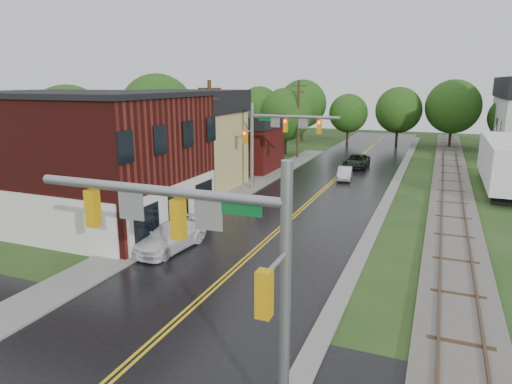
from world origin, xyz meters
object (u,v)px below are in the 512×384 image
Objects in this scene: utility_pole_c at (298,118)px; tree_left_c at (228,121)px; traffic_signal_near at (205,243)px; brick_building at (81,158)px; semi_trailer at (504,161)px; sedan_silver at (345,173)px; pickup_white at (170,237)px; tree_left_b at (158,114)px; tree_left_e at (287,116)px; utility_pole_b at (211,140)px; tree_left_a at (70,128)px; suv_dark at (357,161)px; traffic_signal_far at (277,132)px.

tree_left_c is at bearing -149.80° from utility_pole_c.
traffic_signal_near is 0.96× the size of tree_left_c.
semi_trailer is at bearing 36.93° from brick_building.
brick_building is 4.03× the size of sedan_silver.
tree_left_c reaches higher than pickup_white.
tree_left_b is 2.73× the size of sedan_silver.
tree_left_e is (3.64, 30.90, 0.66)m from brick_building.
utility_pole_b is 0.93× the size of tree_left_b.
tree_left_c is 0.94× the size of tree_left_e.
tree_left_e reaches higher than sedan_silver.
sedan_silver is at bearing 30.32° from tree_left_a.
brick_building is 10.14m from tree_left_a.
utility_pole_c is 1.80× the size of suv_dark.
utility_pole_c is 1.86× the size of pickup_white.
traffic_signal_far is at bearing -108.62° from suv_dark.
utility_pole_c is at bearing 59.45° from tree_left_a.
semi_trailer is (27.67, -5.13, -2.04)m from tree_left_c.
tree_left_a is 24.38m from sedan_silver.
tree_left_a is at bearing -156.72° from sedan_silver.
tree_left_b reaches higher than tree_left_a.
traffic_signal_far is 0.96× the size of tree_left_c.
traffic_signal_near is (15.96, -13.00, 0.82)m from brick_building.
tree_left_c is at bearing 128.82° from traffic_signal_far.
tree_left_b is (-11.05, -12.10, 1.00)m from utility_pole_c.
tree_left_e is at bearing 50.19° from tree_left_c.
semi_trailer is (33.67, 12.87, -2.64)m from tree_left_a.
tree_left_b is 0.71× the size of semi_trailer.
utility_pole_c is at bearing 78.91° from brick_building.
utility_pole_b is 13.05m from tree_left_a.
pickup_white is (-5.16, -21.62, 0.12)m from sedan_silver.
utility_pole_c is 16.42m from tree_left_b.
pickup_white is at bearing 126.95° from traffic_signal_near.
tree_left_b is at bearing -122.74° from tree_left_e.
utility_pole_b reaches higher than brick_building.
brick_building is 1.48× the size of tree_left_b.
pickup_white is at bearing -101.33° from suv_dark.
tree_left_c is at bearing 115.54° from pickup_white.
tree_left_b is at bearing -116.56° from tree_left_c.
sedan_silver is 22.22m from pickup_white.
tree_left_e is (-5.38, 18.90, -0.16)m from traffic_signal_far.
utility_pole_c is 1.04× the size of tree_left_a.
tree_left_b reaches higher than semi_trailer.
tree_left_b is 1.19× the size of tree_left_e.
traffic_signal_near is at bearing -40.47° from tree_left_a.
pickup_white is (8.15, -2.62, -3.45)m from brick_building.
traffic_signal_far is 0.82× the size of utility_pole_b.
tree_left_c is 16.30m from sedan_silver.
traffic_signal_near is 36.73m from tree_left_b.
tree_left_c reaches higher than semi_trailer.
brick_building reaches higher than suv_dark.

